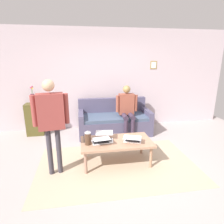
# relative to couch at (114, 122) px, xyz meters

# --- Properties ---
(ground_plane) EXTENTS (7.68, 7.68, 0.00)m
(ground_plane) POSITION_rel_couch_xyz_m (0.16, 1.60, -0.31)
(ground_plane) COLOR #A99D9A
(area_rug) EXTENTS (2.91, 1.79, 0.01)m
(area_rug) POSITION_rel_couch_xyz_m (0.23, 1.60, -0.30)
(area_rug) COLOR tan
(area_rug) RESTS_ON ground_plane
(back_wall) EXTENTS (7.04, 0.11, 2.70)m
(back_wall) POSITION_rel_couch_xyz_m (0.16, -0.60, 1.04)
(back_wall) COLOR #C2B0B5
(back_wall) RESTS_ON ground_plane
(couch) EXTENTS (1.84, 0.86, 0.88)m
(couch) POSITION_rel_couch_xyz_m (0.00, 0.00, 0.00)
(couch) COLOR #4B4661
(couch) RESTS_ON ground_plane
(coffee_table) EXTENTS (1.31, 0.68, 0.45)m
(coffee_table) POSITION_rel_couch_xyz_m (0.23, 1.50, 0.10)
(coffee_table) COLOR #A87E61
(coffee_table) RESTS_ON ground_plane
(laptop_left) EXTENTS (0.37, 0.37, 0.13)m
(laptop_left) POSITION_rel_couch_xyz_m (0.44, 1.42, 0.19)
(laptop_left) COLOR silver
(laptop_left) RESTS_ON coffee_table
(laptop_center) EXTENTS (0.41, 0.40, 0.11)m
(laptop_center) POSITION_rel_couch_xyz_m (-0.06, 1.58, 0.18)
(laptop_center) COLOR silver
(laptop_center) RESTS_ON coffee_table
(laptop_right) EXTENTS (0.34, 0.38, 0.13)m
(laptop_right) POSITION_rel_couch_xyz_m (0.52, 1.55, 0.19)
(laptop_right) COLOR silver
(laptop_right) RESTS_ON coffee_table
(french_press) EXTENTS (0.13, 0.11, 0.26)m
(french_press) POSITION_rel_couch_xyz_m (0.75, 1.56, 0.26)
(french_press) COLOR #4C3323
(french_press) RESTS_ON coffee_table
(side_shelf) EXTENTS (0.42, 0.32, 0.82)m
(side_shelf) POSITION_rel_couch_xyz_m (2.03, -0.22, 0.10)
(side_shelf) COLOR #50481F
(side_shelf) RESTS_ON ground_plane
(flower_vase) EXTENTS (0.09, 0.09, 0.46)m
(flower_vase) POSITION_rel_couch_xyz_m (2.03, -0.22, 0.68)
(flower_vase) COLOR #602A3C
(flower_vase) RESTS_ON side_shelf
(person_standing) EXTENTS (0.58, 0.24, 1.63)m
(person_standing) POSITION_rel_couch_xyz_m (1.32, 1.66, 0.73)
(person_standing) COLOR #39353C
(person_standing) RESTS_ON ground_plane
(person_seated) EXTENTS (0.55, 0.51, 1.28)m
(person_seated) POSITION_rel_couch_xyz_m (-0.28, 0.23, 0.42)
(person_seated) COLOR #382A3C
(person_seated) RESTS_ON ground_plane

